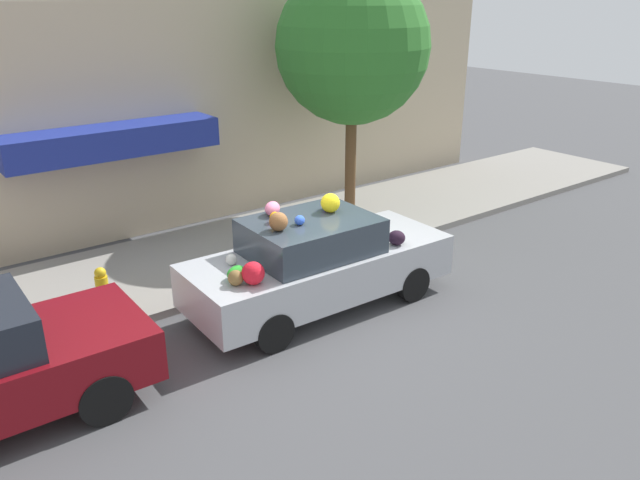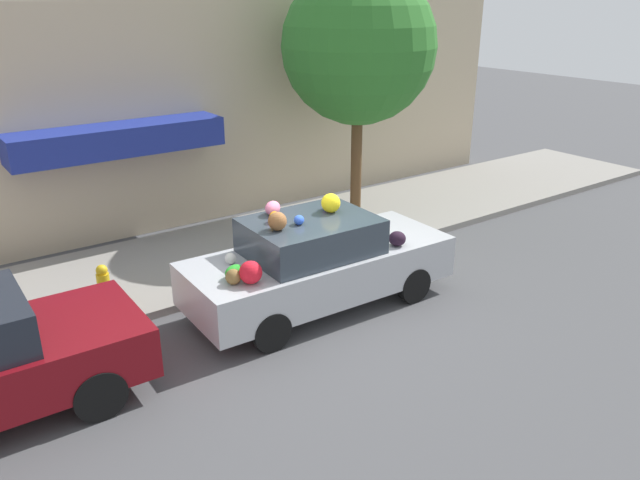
# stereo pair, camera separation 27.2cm
# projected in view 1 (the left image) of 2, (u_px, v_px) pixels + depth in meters

# --- Properties ---
(ground_plane) EXTENTS (60.00, 60.00, 0.00)m
(ground_plane) POSITION_uv_depth(u_px,v_px,m) (319.00, 304.00, 10.27)
(ground_plane) COLOR #4C4C4F
(sidewalk_curb) EXTENTS (24.00, 3.20, 0.14)m
(sidewalk_curb) POSITION_uv_depth(u_px,v_px,m) (236.00, 251.00, 12.23)
(sidewalk_curb) COLOR gray
(sidewalk_curb) RESTS_ON ground
(building_facade) EXTENTS (18.00, 1.20, 4.66)m
(building_facade) POSITION_uv_depth(u_px,v_px,m) (172.00, 120.00, 12.97)
(building_facade) COLOR #C6B293
(building_facade) RESTS_ON ground
(street_tree) EXTENTS (3.20, 3.20, 5.23)m
(street_tree) POSITION_uv_depth(u_px,v_px,m) (353.00, 47.00, 12.78)
(street_tree) COLOR brown
(street_tree) RESTS_ON sidewalk_curb
(fire_hydrant) EXTENTS (0.20, 0.20, 0.70)m
(fire_hydrant) POSITION_uv_depth(u_px,v_px,m) (102.00, 288.00, 9.73)
(fire_hydrant) COLOR gold
(fire_hydrant) RESTS_ON sidewalk_curb
(art_car) EXTENTS (4.41, 1.78, 1.84)m
(art_car) POSITION_uv_depth(u_px,v_px,m) (317.00, 262.00, 9.93)
(art_car) COLOR #B7BABF
(art_car) RESTS_ON ground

